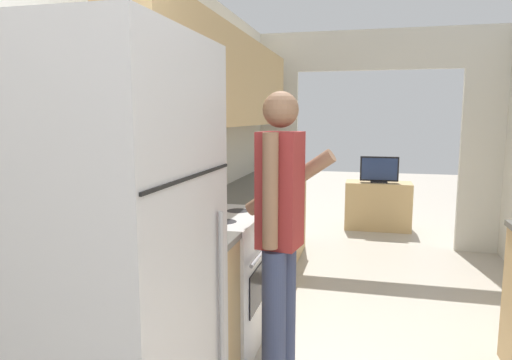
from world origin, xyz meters
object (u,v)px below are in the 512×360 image
object	(u,v)px
television	(379,170)
person	(280,235)
range_oven	(214,279)
tv_cabinet	(378,205)
refrigerator	(114,276)

from	to	relation	value
television	person	bearing A→B (deg)	-98.88
range_oven	television	size ratio (longest dim) A/B	2.05
person	tv_cabinet	world-z (taller)	person
range_oven	tv_cabinet	bearing A→B (deg)	72.29
refrigerator	range_oven	xyz separation A→B (m)	(-0.03, 1.25, -0.46)
tv_cabinet	person	bearing A→B (deg)	-98.79
person	tv_cabinet	distance (m)	4.05
television	range_oven	bearing A→B (deg)	-107.91
tv_cabinet	television	bearing A→B (deg)	-90.00
range_oven	tv_cabinet	distance (m)	3.74
person	television	bearing A→B (deg)	0.47
refrigerator	tv_cabinet	size ratio (longest dim) A/B	2.10
range_oven	television	world-z (taller)	range_oven
refrigerator	tv_cabinet	distance (m)	4.97
tv_cabinet	refrigerator	bearing A→B (deg)	-103.01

